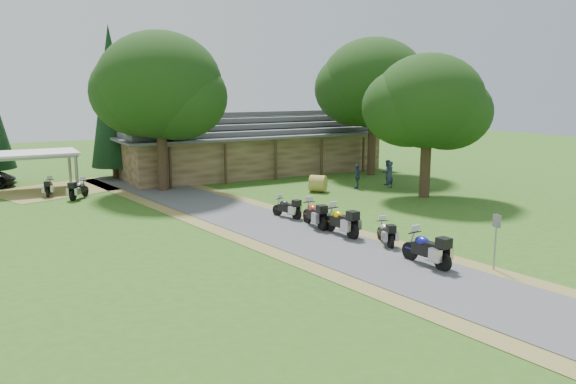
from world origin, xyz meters
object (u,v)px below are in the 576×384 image
motorcycle_row_b (386,231)px  motorcycle_row_d (314,213)px  motorcycle_row_c (341,220)px  hay_bale (318,184)px  motorcycle_row_a (426,247)px  motorcycle_row_e (287,207)px  lodge (249,142)px  carport (31,171)px  motorcycle_carport_a (49,187)px  motorcycle_carport_b (79,188)px

motorcycle_row_b → motorcycle_row_d: (-1.05, 4.13, 0.12)m
motorcycle_row_c → hay_bale: motorcycle_row_c is taller
motorcycle_row_a → motorcycle_row_e: bearing=0.3°
lodge → motorcycle_row_c: lodge is taller
lodge → motorcycle_row_c: size_ratio=10.05×
carport → motorcycle_row_d: (11.04, -17.65, -0.57)m
hay_bale → motorcycle_carport_a: bearing=155.0°
lodge → motorcycle_row_e: size_ratio=12.40×
motorcycle_row_e → hay_bale: bearing=-62.7°
motorcycle_row_c → motorcycle_row_d: size_ratio=1.04×
hay_bale → motorcycle_row_a: bearing=-107.2°
motorcycle_carport_b → hay_bale: motorcycle_carport_b is taller
hay_bale → motorcycle_row_d: bearing=-123.4°
motorcycle_row_a → motorcycle_carport_a: 24.73m
carport → motorcycle_row_a: (11.54, -24.87, -0.55)m
motorcycle_row_d → motorcycle_carport_b: size_ratio=1.11×
lodge → motorcycle_carport_a: (-15.41, -3.09, -1.87)m
lodge → motorcycle_row_a: bearing=-100.4°
motorcycle_row_a → motorcycle_row_d: bearing=-0.0°
carport → motorcycle_carport_a: size_ratio=3.45×
carport → motorcycle_row_c: 22.60m
hay_bale → carport: bearing=148.9°
hay_bale → motorcycle_row_e: bearing=-134.5°
motorcycle_row_b → hay_bale: bearing=1.0°
motorcycle_row_d → motorcycle_carport_a: 18.21m
motorcycle_row_c → motorcycle_row_b: bearing=-163.3°
motorcycle_row_c → motorcycle_row_d: (-0.23, 1.93, -0.03)m
motorcycle_row_b → lodge: bearing=9.6°
motorcycle_carport_a → hay_bale: size_ratio=1.54×
carport → hay_bale: 18.96m
motorcycle_carport_b → hay_bale: bearing=-72.7°
motorcycle_row_e → motorcycle_carport_b: motorcycle_carport_b is taller
motorcycle_carport_a → motorcycle_carport_b: (1.47, -1.89, 0.05)m
motorcycle_row_c → carport: bearing=26.1°
motorcycle_row_e → hay_bale: (5.40, 5.49, -0.04)m
carport → motorcycle_row_e: 18.74m
motorcycle_row_a → motorcycle_carport_b: bearing=20.5°
motorcycle_row_d → motorcycle_carport_a: size_ratio=1.21×
motorcycle_row_b → motorcycle_row_d: size_ratio=0.82×
lodge → motorcycle_row_e: lodge is taller
carport → motorcycle_row_c: carport is taller
carport → hay_bale: bearing=-30.1°
motorcycle_carport_a → hay_bale: motorcycle_carport_a is taller
lodge → motorcycle_row_b: size_ratio=12.72×
hay_bale → lodge: bearing=90.1°
lodge → motorcycle_carport_b: bearing=-160.3°
carport → motorcycle_row_b: size_ratio=3.49×
motorcycle_carport_b → hay_bale: (13.96, -5.30, -0.08)m
lodge → motorcycle_row_b: 22.72m
motorcycle_row_b → motorcycle_carport_a: motorcycle_carport_a is taller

